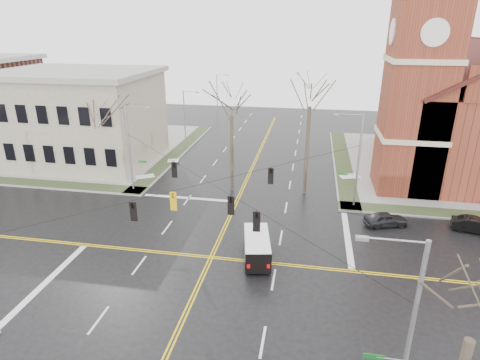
% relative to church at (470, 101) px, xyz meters
% --- Properties ---
extents(ground, '(120.00, 120.00, 0.00)m').
position_rel_church_xyz_m(ground, '(-24.76, -24.78, -8.43)').
color(ground, black).
rests_on(ground, ground).
extents(sidewalks, '(80.00, 80.00, 0.17)m').
position_rel_church_xyz_m(sidewalks, '(-24.76, -24.78, -8.36)').
color(sidewalks, gray).
rests_on(sidewalks, ground).
extents(road_markings, '(100.00, 100.00, 0.01)m').
position_rel_church_xyz_m(road_markings, '(-24.76, -24.78, -8.43)').
color(road_markings, gold).
rests_on(road_markings, ground).
extents(church, '(24.28, 27.48, 27.50)m').
position_rel_church_xyz_m(church, '(0.00, 0.00, 0.00)').
color(church, maroon).
rests_on(church, ground).
extents(civic_building_a, '(18.00, 14.00, 11.00)m').
position_rel_church_xyz_m(civic_building_a, '(-46.76, -4.78, -2.93)').
color(civic_building_a, gray).
rests_on(civic_building_a, ground).
extents(signal_pole_ne, '(2.75, 0.22, 9.00)m').
position_rel_church_xyz_m(signal_pole_ne, '(-13.44, -13.28, -3.48)').
color(signal_pole_ne, gray).
rests_on(signal_pole_ne, ground).
extents(signal_pole_nw, '(2.75, 0.22, 9.00)m').
position_rel_church_xyz_m(signal_pole_nw, '(-36.09, -13.28, -3.48)').
color(signal_pole_nw, gray).
rests_on(signal_pole_nw, ground).
extents(signal_pole_se, '(2.75, 0.22, 9.00)m').
position_rel_church_xyz_m(signal_pole_se, '(-13.44, -36.28, -3.48)').
color(signal_pole_se, gray).
rests_on(signal_pole_se, ground).
extents(span_wires, '(23.02, 23.02, 0.03)m').
position_rel_church_xyz_m(span_wires, '(-24.76, -24.78, -2.23)').
color(span_wires, black).
rests_on(span_wires, ground).
extents(traffic_signals, '(8.21, 8.26, 1.30)m').
position_rel_church_xyz_m(traffic_signals, '(-24.76, -25.45, -2.98)').
color(traffic_signals, black).
rests_on(traffic_signals, ground).
extents(streetlight_north_a, '(2.30, 0.20, 8.00)m').
position_rel_church_xyz_m(streetlight_north_a, '(-35.42, 3.22, -3.97)').
color(streetlight_north_a, gray).
rests_on(streetlight_north_a, ground).
extents(streetlight_north_b, '(2.30, 0.20, 8.00)m').
position_rel_church_xyz_m(streetlight_north_b, '(-35.42, 23.22, -3.97)').
color(streetlight_north_b, gray).
rests_on(streetlight_north_b, ground).
extents(cargo_van, '(2.73, 5.07, 1.83)m').
position_rel_church_xyz_m(cargo_van, '(-21.35, -24.13, -7.35)').
color(cargo_van, white).
rests_on(cargo_van, ground).
extents(parked_car_a, '(4.04, 2.58, 1.28)m').
position_rel_church_xyz_m(parked_car_a, '(-10.87, -17.00, -7.79)').
color(parked_car_a, black).
rests_on(parked_car_a, ground).
extents(parked_car_b, '(4.13, 2.31, 1.29)m').
position_rel_church_xyz_m(parked_car_b, '(-3.43, -16.87, -7.79)').
color(parked_car_b, black).
rests_on(parked_car_b, ground).
extents(tree_nw_far, '(4.00, 4.00, 10.06)m').
position_rel_church_xyz_m(tree_nw_far, '(-39.56, -11.30, -1.14)').
color(tree_nw_far, '#362C22').
rests_on(tree_nw_far, ground).
extents(tree_nw_near, '(4.00, 4.00, 11.85)m').
position_rel_church_xyz_m(tree_nw_near, '(-25.85, -11.21, 0.14)').
color(tree_nw_near, '#362C22').
rests_on(tree_nw_near, ground).
extents(tree_ne, '(4.00, 4.00, 13.47)m').
position_rel_church_xyz_m(tree_ne, '(-18.13, -10.64, 1.29)').
color(tree_ne, '#362C22').
rests_on(tree_ne, ground).
extents(tree_se, '(4.00, 4.00, 9.88)m').
position_rel_church_xyz_m(tree_se, '(-12.13, -38.60, -1.26)').
color(tree_se, '#362C22').
rests_on(tree_se, ground).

